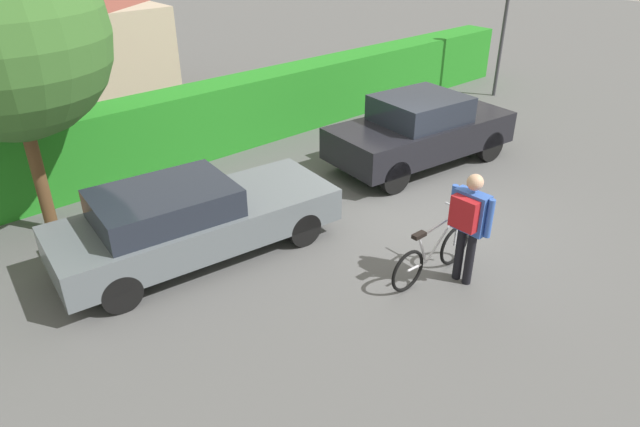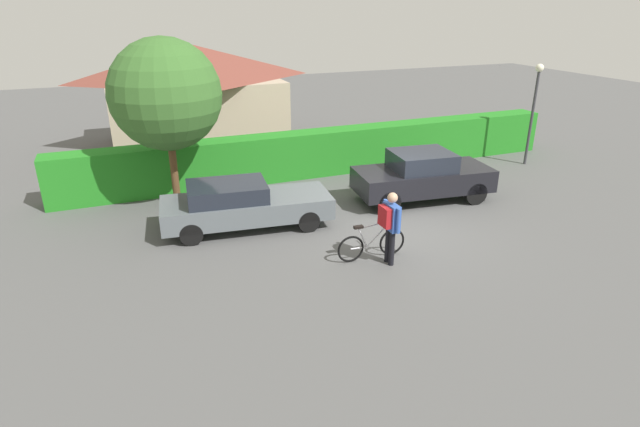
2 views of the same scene
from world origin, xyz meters
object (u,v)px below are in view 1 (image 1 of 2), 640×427
object	(u,v)px
person_rider	(469,219)
street_lamp	(506,11)
parked_car_far	(421,130)
tree_kerbside	(3,37)
parked_car_near	(191,219)
fire_hydrant	(102,210)
bicycle	(432,255)

from	to	relation	value
person_rider	street_lamp	xyz separation A→B (m)	(8.55, 4.99, 1.32)
parked_car_far	person_rider	size ratio (longest dim) A/B	2.44
tree_kerbside	parked_car_near	bearing A→B (deg)	-58.99
parked_car_near	person_rider	world-z (taller)	person_rider
parked_car_far	fire_hydrant	distance (m)	6.50
bicycle	person_rider	size ratio (longest dim) A/B	1.00
parked_car_far	person_rider	world-z (taller)	person_rider
tree_kerbside	parked_car_far	bearing A→B (deg)	-18.86
bicycle	tree_kerbside	size ratio (longest dim) A/B	0.36
parked_car_far	tree_kerbside	world-z (taller)	tree_kerbside
person_rider	tree_kerbside	distance (m)	7.21
bicycle	tree_kerbside	distance (m)	7.04
street_lamp	fire_hydrant	size ratio (longest dim) A/B	4.45
parked_car_far	tree_kerbside	xyz separation A→B (m)	(-6.92, 2.36, 2.46)
parked_car_far	fire_hydrant	world-z (taller)	parked_car_far
street_lamp	parked_car_near	bearing A→B (deg)	-171.06
parked_car_near	street_lamp	size ratio (longest dim) A/B	1.27
bicycle	fire_hydrant	xyz separation A→B (m)	(-3.10, 4.56, 0.04)
fire_hydrant	person_rider	bearing A→B (deg)	-56.02
parked_car_near	bicycle	xyz separation A→B (m)	(2.35, -2.86, -0.29)
person_rider	fire_hydrant	bearing A→B (deg)	123.98
parked_car_near	tree_kerbside	size ratio (longest dim) A/B	0.95
parked_car_far	street_lamp	distance (m)	6.11
street_lamp	parked_car_far	bearing A→B (deg)	-162.60
street_lamp	fire_hydrant	bearing A→B (deg)	-179.76
parked_car_near	tree_kerbside	world-z (taller)	tree_kerbside
person_rider	tree_kerbside	xyz separation A→B (m)	(-3.99, 5.59, 2.18)
bicycle	street_lamp	size ratio (longest dim) A/B	0.48
person_rider	street_lamp	size ratio (longest dim) A/B	0.48
bicycle	parked_car_near	bearing A→B (deg)	129.36
street_lamp	fire_hydrant	world-z (taller)	street_lamp
street_lamp	fire_hydrant	distance (m)	12.04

